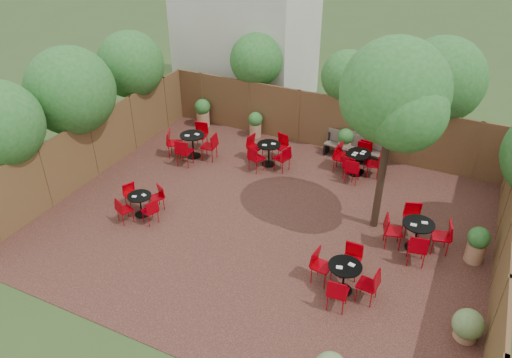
% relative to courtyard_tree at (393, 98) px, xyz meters
% --- Properties ---
extents(ground, '(80.00, 80.00, 0.00)m').
position_rel_courtyard_tree_xyz_m(ground, '(-2.83, -1.15, -3.82)').
color(ground, '#354F23').
rests_on(ground, ground).
extents(courtyard_paving, '(12.00, 10.00, 0.02)m').
position_rel_courtyard_tree_xyz_m(courtyard_paving, '(-2.83, -1.15, -3.81)').
color(courtyard_paving, '#371A16').
rests_on(courtyard_paving, ground).
extents(fence_back, '(12.00, 0.08, 2.00)m').
position_rel_courtyard_tree_xyz_m(fence_back, '(-2.83, 3.85, -2.82)').
color(fence_back, '#55301F').
rests_on(fence_back, ground).
extents(fence_left, '(0.08, 10.00, 2.00)m').
position_rel_courtyard_tree_xyz_m(fence_left, '(-8.83, -1.15, -2.82)').
color(fence_left, '#55301F').
rests_on(fence_left, ground).
extents(fence_right, '(0.08, 10.00, 2.00)m').
position_rel_courtyard_tree_xyz_m(fence_right, '(3.17, -1.15, -2.82)').
color(fence_right, '#55301F').
rests_on(fence_right, ground).
extents(neighbour_building, '(5.00, 4.00, 8.00)m').
position_rel_courtyard_tree_xyz_m(neighbour_building, '(-7.33, 6.85, 0.18)').
color(neighbour_building, beige).
rests_on(neighbour_building, ground).
extents(overhang_foliage, '(15.67, 10.88, 2.77)m').
position_rel_courtyard_tree_xyz_m(overhang_foliage, '(-4.62, 1.28, -1.09)').
color(overhang_foliage, '#256420').
rests_on(overhang_foliage, ground).
extents(courtyard_tree, '(2.78, 2.68, 5.29)m').
position_rel_courtyard_tree_xyz_m(courtyard_tree, '(0.00, 0.00, 0.00)').
color(courtyard_tree, black).
rests_on(courtyard_tree, courtyard_paving).
extents(park_bench_left, '(1.44, 0.63, 0.86)m').
position_rel_courtyard_tree_xyz_m(park_bench_left, '(-1.92, 3.47, -3.36)').
color(park_bench_left, brown).
rests_on(park_bench_left, courtyard_paving).
extents(park_bench_right, '(1.52, 0.63, 0.91)m').
position_rel_courtyard_tree_xyz_m(park_bench_right, '(-1.29, 3.48, -3.33)').
color(park_bench_right, brown).
rests_on(park_bench_right, courtyard_paving).
extents(bistro_tables, '(9.58, 7.06, 0.96)m').
position_rel_courtyard_tree_xyz_m(bistro_tables, '(-2.54, 0.41, -3.36)').
color(bistro_tables, black).
rests_on(bistro_tables, courtyard_paving).
extents(planters, '(10.82, 4.47, 1.10)m').
position_rel_courtyard_tree_xyz_m(planters, '(-3.35, 2.59, -3.25)').
color(planters, '#A87754').
rests_on(planters, courtyard_paving).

